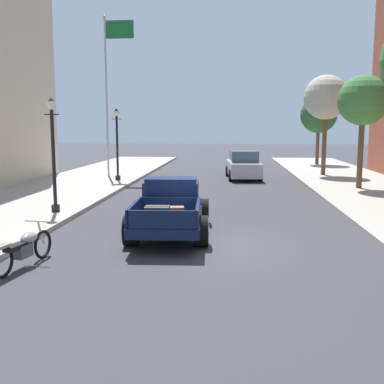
# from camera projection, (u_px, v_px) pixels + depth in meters

# --- Properties ---
(ground_plane) EXTENTS (140.00, 140.00, 0.00)m
(ground_plane) POSITION_uv_depth(u_px,v_px,m) (204.00, 244.00, 11.92)
(ground_plane) COLOR #333338
(hotrod_truck_navy) EXTENTS (2.34, 5.00, 1.58)m
(hotrod_truck_navy) POSITION_uv_depth(u_px,v_px,m) (171.00, 206.00, 13.25)
(hotrod_truck_navy) COLOR #0F1938
(hotrod_truck_navy) RESTS_ON ground
(motorcycle_parked) EXTENTS (0.64, 2.10, 0.93)m
(motorcycle_parked) POSITION_uv_depth(u_px,v_px,m) (24.00, 248.00, 9.91)
(motorcycle_parked) COLOR black
(motorcycle_parked) RESTS_ON ground
(car_background_silver) EXTENTS (2.11, 4.42, 1.65)m
(car_background_silver) POSITION_uv_depth(u_px,v_px,m) (243.00, 166.00, 26.82)
(car_background_silver) COLOR #B7B7BC
(car_background_silver) RESTS_ON ground
(street_lamp_near) EXTENTS (0.50, 0.32, 3.85)m
(street_lamp_near) POSITION_uv_depth(u_px,v_px,m) (53.00, 146.00, 15.39)
(street_lamp_near) COLOR black
(street_lamp_near) RESTS_ON sidewalk_left
(street_lamp_far) EXTENTS (0.50, 0.32, 3.85)m
(street_lamp_far) POSITION_uv_depth(u_px,v_px,m) (117.00, 139.00, 24.64)
(street_lamp_far) COLOR black
(street_lamp_far) RESTS_ON sidewalk_left
(flagpole) EXTENTS (1.74, 0.16, 9.16)m
(flagpole) POSITION_uv_depth(u_px,v_px,m) (110.00, 79.00, 26.43)
(flagpole) COLOR #B2B2B7
(flagpole) RESTS_ON sidewalk_left
(street_tree_second) EXTENTS (2.33, 2.33, 5.26)m
(street_tree_second) POSITION_uv_depth(u_px,v_px,m) (363.00, 101.00, 21.24)
(street_tree_second) COLOR brown
(street_tree_second) RESTS_ON sidewalk_right
(street_tree_third) EXTENTS (2.62, 2.62, 5.91)m
(street_tree_third) POSITION_uv_depth(u_px,v_px,m) (326.00, 98.00, 27.11)
(street_tree_third) COLOR brown
(street_tree_third) RESTS_ON sidewalk_right
(street_tree_farthest) EXTENTS (2.76, 2.76, 5.15)m
(street_tree_farthest) POSITION_uv_depth(u_px,v_px,m) (319.00, 115.00, 34.88)
(street_tree_farthest) COLOR brown
(street_tree_farthest) RESTS_ON sidewalk_right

